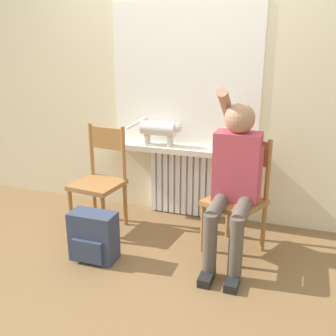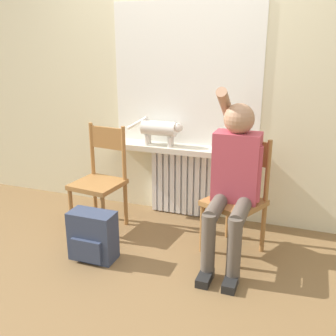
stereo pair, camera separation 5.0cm
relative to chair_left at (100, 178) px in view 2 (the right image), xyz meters
The scene contains 10 objects.
ground_plane 0.98m from the chair_left, 47.42° to the right, with size 12.00×12.00×0.00m, color brown.
wall_with_window 1.22m from the chair_left, 45.05° to the left, with size 7.00×0.06×2.70m.
radiator 0.79m from the chair_left, 41.00° to the left, with size 0.61×0.08×0.64m.
windowsill 0.76m from the chair_left, 36.88° to the left, with size 1.41×0.24×0.05m.
window_glass 1.17m from the chair_left, 43.29° to the left, with size 1.35×0.01×1.24m.
chair_left is the anchor object (origin of this frame).
chair_right 1.20m from the chair_left, ahead, with size 0.52×0.52×0.91m.
person 1.20m from the chair_left, ahead, with size 0.36×0.98×1.29m.
cat 0.69m from the chair_left, 46.05° to the left, with size 0.54×0.13×0.26m.
backpack 0.62m from the chair_left, 68.01° to the right, with size 0.35×0.21×0.38m.
Camera 2 is at (1.08, -2.18, 1.59)m, focal length 42.00 mm.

